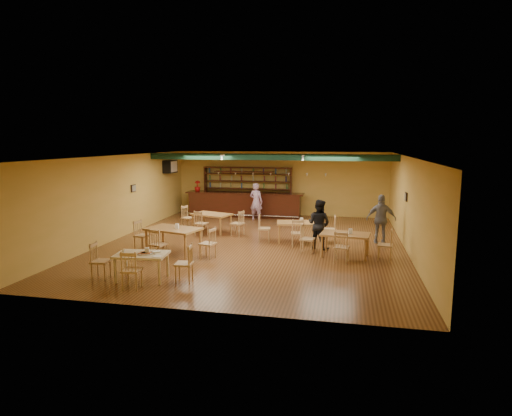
% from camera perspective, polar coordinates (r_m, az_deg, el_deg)
% --- Properties ---
extents(floor, '(12.00, 12.00, 0.00)m').
position_cam_1_polar(floor, '(14.80, -0.24, -4.76)').
color(floor, '#523017').
rests_on(floor, ground).
extents(ceiling_beam, '(10.00, 0.30, 0.25)m').
position_cam_1_polar(ceiling_beam, '(17.14, 1.72, 6.81)').
color(ceiling_beam, black).
rests_on(ceiling_beam, ceiling).
extents(track_rail_left, '(0.05, 2.50, 0.05)m').
position_cam_1_polar(track_rail_left, '(18.12, -3.60, 7.14)').
color(track_rail_left, white).
rests_on(track_rail_left, ceiling).
extents(track_rail_right, '(0.05, 2.50, 0.05)m').
position_cam_1_polar(track_rail_right, '(17.55, 6.60, 7.04)').
color(track_rail_right, white).
rests_on(track_rail_right, ceiling).
extents(ac_unit, '(0.34, 0.70, 0.48)m').
position_cam_1_polar(ac_unit, '(19.89, -11.37, 5.44)').
color(ac_unit, white).
rests_on(ac_unit, wall_left).
extents(picture_left, '(0.04, 0.34, 0.28)m').
position_cam_1_polar(picture_left, '(17.14, -16.01, 2.54)').
color(picture_left, black).
rests_on(picture_left, wall_left).
extents(picture_right, '(0.04, 0.34, 0.28)m').
position_cam_1_polar(picture_right, '(14.81, 19.35, 1.42)').
color(picture_right, black).
rests_on(picture_right, wall_right).
extents(bar_counter, '(5.49, 0.85, 1.13)m').
position_cam_1_polar(bar_counter, '(19.97, -1.53, 0.47)').
color(bar_counter, '#33160A').
rests_on(bar_counter, ground).
extents(back_bar_hutch, '(4.25, 0.40, 2.28)m').
position_cam_1_polar(back_bar_hutch, '(20.50, -1.13, 2.32)').
color(back_bar_hutch, '#33160A').
rests_on(back_bar_hutch, ground).
extents(poinsettia, '(0.36, 0.36, 0.51)m').
position_cam_1_polar(poinsettia, '(20.51, -7.81, 2.92)').
color(poinsettia, '#B71110').
rests_on(poinsettia, bar_counter).
extents(dining_table_a, '(1.66, 1.29, 0.73)m').
position_cam_1_polar(dining_table_a, '(16.66, -5.89, -1.98)').
color(dining_table_a, '#AB803C').
rests_on(dining_table_a, ground).
extents(dining_table_b, '(1.51, 1.03, 0.70)m').
position_cam_1_polar(dining_table_b, '(15.08, 5.47, -3.18)').
color(dining_table_b, '#AB803C').
rests_on(dining_table_b, ground).
extents(dining_table_c, '(1.82, 1.35, 0.81)m').
position_cam_1_polar(dining_table_c, '(13.69, -10.92, -4.32)').
color(dining_table_c, '#AB803C').
rests_on(dining_table_c, ground).
extents(dining_table_d, '(1.55, 1.06, 0.72)m').
position_cam_1_polar(dining_table_d, '(13.40, 11.76, -4.83)').
color(dining_table_d, '#AB803C').
rests_on(dining_table_d, ground).
extents(near_table, '(1.37, 0.96, 0.69)m').
position_cam_1_polar(near_table, '(11.36, -14.93, -7.55)').
color(near_table, beige).
rests_on(near_table, ground).
extents(pizza_tray, '(0.49, 0.49, 0.01)m').
position_cam_1_polar(pizza_tray, '(11.23, -14.58, -5.87)').
color(pizza_tray, silver).
rests_on(pizza_tray, near_table).
extents(parmesan_shaker, '(0.08, 0.08, 0.11)m').
position_cam_1_polar(parmesan_shaker, '(11.33, -17.21, -5.60)').
color(parmesan_shaker, '#EAE5C6').
rests_on(parmesan_shaker, near_table).
extents(napkin_stack, '(0.25, 0.24, 0.03)m').
position_cam_1_polar(napkin_stack, '(11.29, -13.12, -5.69)').
color(napkin_stack, white).
rests_on(napkin_stack, near_table).
extents(pizza_server, '(0.33, 0.23, 0.00)m').
position_cam_1_polar(pizza_server, '(11.20, -13.85, -5.82)').
color(pizza_server, silver).
rests_on(pizza_server, pizza_tray).
extents(side_plate, '(0.24, 0.24, 0.01)m').
position_cam_1_polar(side_plate, '(10.89, -13.05, -6.27)').
color(side_plate, white).
rests_on(side_plate, near_table).
extents(patron_bar, '(0.69, 0.53, 1.67)m').
position_cam_1_polar(patron_bar, '(18.97, 0.01, 0.85)').
color(patron_bar, '#974EAB').
rests_on(patron_bar, ground).
extents(patron_right_a, '(0.98, 0.90, 1.63)m').
position_cam_1_polar(patron_right_a, '(14.14, 8.37, -2.14)').
color(patron_right_a, black).
rests_on(patron_right_a, ground).
extents(patron_right_b, '(0.99, 0.42, 1.69)m').
position_cam_1_polar(patron_right_b, '(15.31, 16.33, -1.43)').
color(patron_right_b, gray).
rests_on(patron_right_b, ground).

